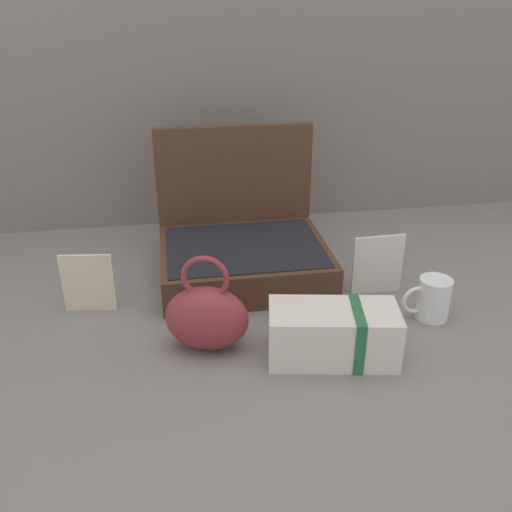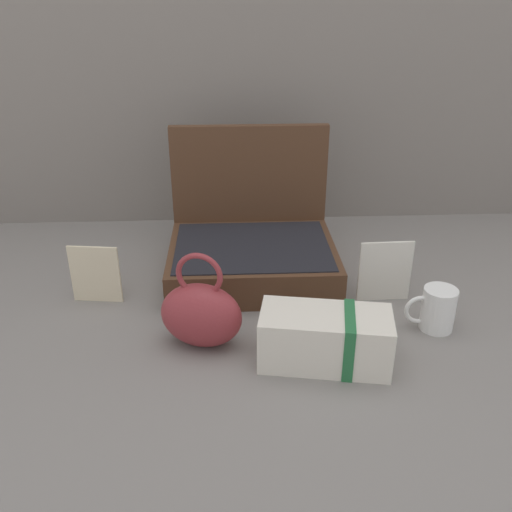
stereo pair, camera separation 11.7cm
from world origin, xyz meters
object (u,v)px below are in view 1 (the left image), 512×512
(teal_pouch_handbag, at_px, (207,317))
(poster_card_right, at_px, (378,265))
(coffee_mug, at_px, (432,299))
(cream_toiletry_bag, at_px, (335,334))
(info_card_left, at_px, (88,283))
(open_suitcase, at_px, (242,245))

(teal_pouch_handbag, xyz_separation_m, poster_card_right, (0.41, 0.16, 0.00))
(teal_pouch_handbag, relative_size, coffee_mug, 1.91)
(teal_pouch_handbag, distance_m, cream_toiletry_bag, 0.25)
(coffee_mug, bearing_deg, cream_toiletry_bag, -157.56)
(coffee_mug, height_order, info_card_left, info_card_left)
(open_suitcase, height_order, cream_toiletry_bag, open_suitcase)
(cream_toiletry_bag, distance_m, poster_card_right, 0.29)
(open_suitcase, bearing_deg, info_card_left, -159.92)
(open_suitcase, height_order, teal_pouch_handbag, open_suitcase)
(cream_toiletry_bag, xyz_separation_m, info_card_left, (-0.49, 0.26, 0.02))
(info_card_left, xyz_separation_m, poster_card_right, (0.66, -0.03, 0.00))
(info_card_left, bearing_deg, cream_toiletry_bag, -20.24)
(open_suitcase, height_order, info_card_left, open_suitcase)
(open_suitcase, distance_m, coffee_mug, 0.48)
(teal_pouch_handbag, xyz_separation_m, info_card_left, (-0.25, 0.18, -0.00))
(cream_toiletry_bag, relative_size, info_card_left, 1.92)
(cream_toiletry_bag, bearing_deg, poster_card_right, 53.29)
(info_card_left, bearing_deg, open_suitcase, 27.43)
(poster_card_right, bearing_deg, cream_toiletry_bag, -128.51)
(open_suitcase, xyz_separation_m, coffee_mug, (0.38, -0.28, -0.03))
(poster_card_right, bearing_deg, info_card_left, 175.85)
(info_card_left, distance_m, poster_card_right, 0.66)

